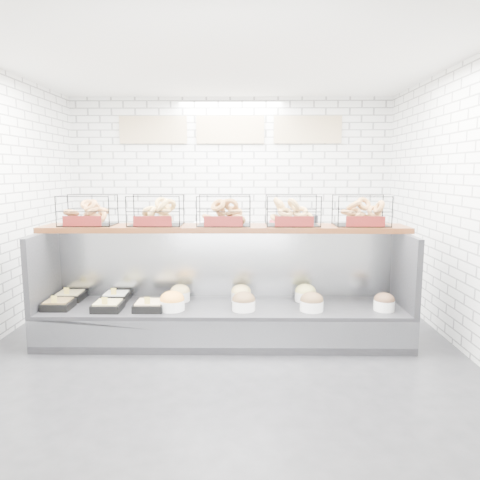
{
  "coord_description": "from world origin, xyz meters",
  "views": [
    {
      "loc": [
        0.24,
        -4.7,
        1.87
      ],
      "look_at": [
        0.18,
        0.45,
        1.11
      ],
      "focal_mm": 35.0,
      "sensor_mm": 36.0,
      "label": 1
    }
  ],
  "objects": [
    {
      "name": "ground",
      "position": [
        0.0,
        0.0,
        0.0
      ],
      "size": [
        5.5,
        5.5,
        0.0
      ],
      "primitive_type": "plane",
      "color": "black",
      "rests_on": "ground"
    },
    {
      "name": "prep_counter",
      "position": [
        -0.0,
        2.43,
        0.47
      ],
      "size": [
        4.0,
        0.6,
        1.2
      ],
      "color": "#93969B",
      "rests_on": "ground"
    },
    {
      "name": "bagel_shelf",
      "position": [
        0.0,
        0.52,
        1.38
      ],
      "size": [
        4.1,
        0.5,
        0.4
      ],
      "color": "#43200E",
      "rests_on": "display_case"
    },
    {
      "name": "display_case",
      "position": [
        -0.01,
        0.34,
        0.33
      ],
      "size": [
        4.0,
        0.9,
        1.2
      ],
      "color": "black",
      "rests_on": "ground"
    },
    {
      "name": "room_shell",
      "position": [
        0.0,
        0.6,
        2.06
      ],
      "size": [
        5.02,
        5.51,
        3.01
      ],
      "color": "silver",
      "rests_on": "ground"
    }
  ]
}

